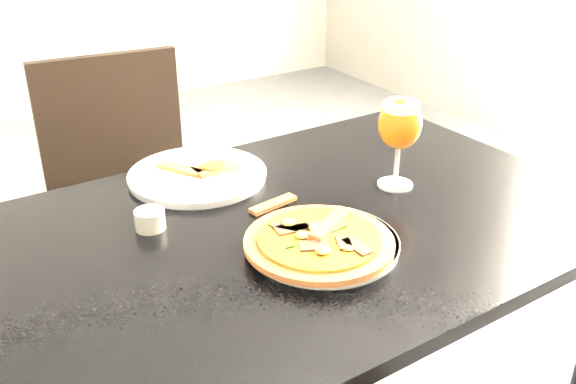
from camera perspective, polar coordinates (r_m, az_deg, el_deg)
dining_table at (r=1.30m, az=1.40°, el=-5.85°), size 1.22×0.83×0.75m
chair_far at (r=1.88m, az=-13.84°, el=-1.35°), size 0.46×0.46×0.92m
plate_main at (r=1.16m, az=3.13°, el=-4.59°), size 0.35×0.35×0.01m
pizza at (r=1.13m, az=2.78°, el=-4.30°), size 0.27×0.27×0.03m
plate_second at (r=1.42m, az=-8.04°, el=1.48°), size 0.39×0.39×0.02m
crust_scraps at (r=1.43m, az=-7.58°, el=2.12°), size 0.15×0.12×0.01m
loose_crust at (r=1.29m, az=-1.32°, el=-1.09°), size 0.11×0.04×0.01m
sauce_cup at (r=1.23m, az=-12.18°, el=-2.34°), size 0.06×0.06×0.04m
beer_glass at (r=1.35m, az=9.91°, el=5.89°), size 0.09×0.09×0.19m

